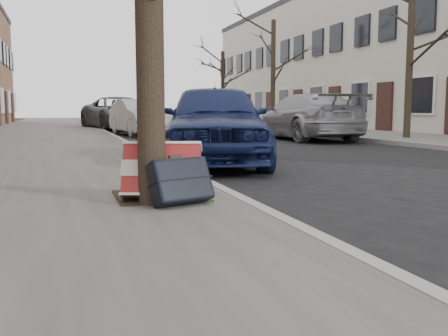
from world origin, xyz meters
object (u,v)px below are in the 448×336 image
object	(u,v)px
car_near_front	(214,123)
car_near_mid	(140,117)
suitcase_red	(162,172)
suitcase_navy	(181,181)

from	to	relation	value
car_near_front	car_near_mid	distance (m)	10.37
suitcase_red	car_near_front	bearing A→B (deg)	85.18
suitcase_navy	car_near_mid	distance (m)	14.74
suitcase_navy	car_near_front	bearing A→B (deg)	49.99
suitcase_navy	car_near_mid	world-z (taller)	car_near_mid
suitcase_red	suitcase_navy	bearing A→B (deg)	-47.83
suitcase_red	car_near_mid	size ratio (longest dim) A/B	0.17
suitcase_navy	car_near_front	world-z (taller)	car_near_front
car_near_front	car_near_mid	size ratio (longest dim) A/B	1.03
suitcase_red	suitcase_navy	xyz separation A→B (m)	(0.12, -0.26, -0.05)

